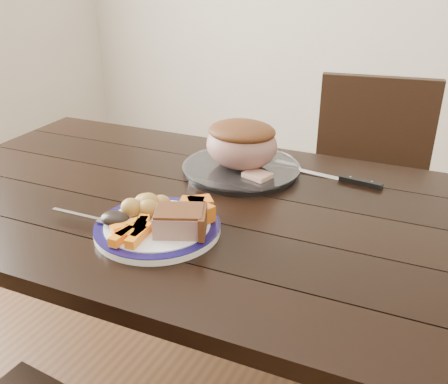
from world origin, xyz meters
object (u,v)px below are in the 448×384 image
at_px(chair_far, 368,192).
at_px(roast_joint, 242,145).
at_px(serving_platter, 241,170).
at_px(dinner_plate, 158,228).
at_px(dining_table, 201,232).
at_px(pork_slice, 180,222).
at_px(carving_knife, 347,179).
at_px(fork, 89,218).

distance_m(chair_far, roast_joint, 0.67).
bearing_deg(serving_platter, chair_far, 62.07).
bearing_deg(dinner_plate, dining_table, 87.63).
height_order(pork_slice, carving_knife, pork_slice).
relative_size(dining_table, fork, 9.27).
bearing_deg(fork, dinner_plate, 13.22).
xyz_separation_m(fork, roast_joint, (0.18, 0.44, 0.06)).
bearing_deg(roast_joint, dinner_plate, -93.37).
xyz_separation_m(chair_far, serving_platter, (-0.28, -0.52, 0.23)).
height_order(dinner_plate, carving_knife, dinner_plate).
relative_size(chair_far, fork, 5.22).
xyz_separation_m(dining_table, roast_joint, (0.02, 0.21, 0.18)).
height_order(chair_far, fork, chair_far).
distance_m(chair_far, dinner_plate, 0.99).
bearing_deg(dining_table, chair_far, 68.33).
relative_size(dining_table, carving_knife, 5.15).
bearing_deg(chair_far, carving_knife, 80.64).
height_order(dining_table, serving_platter, serving_platter).
bearing_deg(pork_slice, roast_joint, 95.78).
height_order(pork_slice, roast_joint, roast_joint).
bearing_deg(fork, roast_joint, 63.95).
relative_size(dinner_plate, serving_platter, 0.87).
bearing_deg(pork_slice, chair_far, 75.66).
bearing_deg(dining_table, dinner_plate, -92.37).
distance_m(serving_platter, carving_knife, 0.30).
relative_size(pork_slice, carving_knife, 0.34).
xyz_separation_m(chair_far, dinner_plate, (-0.30, -0.92, 0.23)).
relative_size(dinner_plate, pork_slice, 2.66).
relative_size(roast_joint, carving_knife, 0.65).
relative_size(chair_far, carving_knife, 2.90).
distance_m(serving_platter, pork_slice, 0.41).
distance_m(serving_platter, fork, 0.48).
distance_m(pork_slice, carving_knife, 0.54).
bearing_deg(carving_knife, fork, -127.37).
height_order(serving_platter, pork_slice, pork_slice).
xyz_separation_m(serving_platter, carving_knife, (0.29, 0.08, -0.00)).
bearing_deg(roast_joint, pork_slice, -84.22).
bearing_deg(chair_far, fork, 53.54).
distance_m(dinner_plate, pork_slice, 0.07).
distance_m(chair_far, pork_slice, 0.99).
bearing_deg(serving_platter, carving_knife, 14.96).
height_order(dining_table, roast_joint, roast_joint).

